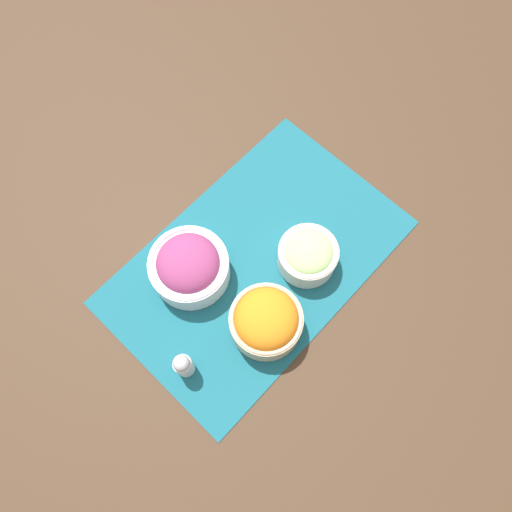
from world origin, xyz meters
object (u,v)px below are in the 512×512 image
object	(u,v)px
cucumber_bowl	(308,255)
carrot_bowl	(266,321)
onion_bowl	(189,266)
pepper_shaker	(183,365)

from	to	relation	value
cucumber_bowl	carrot_bowl	distance (m)	0.16
onion_bowl	cucumber_bowl	bearing A→B (deg)	139.80
carrot_bowl	pepper_shaker	xyz separation A→B (m)	(0.16, -0.05, -0.01)
cucumber_bowl	pepper_shaker	bearing A→B (deg)	-4.06
carrot_bowl	onion_bowl	world-z (taller)	carrot_bowl
carrot_bowl	cucumber_bowl	bearing A→B (deg)	-168.49
pepper_shaker	onion_bowl	bearing A→B (deg)	-137.30
carrot_bowl	pepper_shaker	bearing A→B (deg)	-18.47
onion_bowl	pepper_shaker	xyz separation A→B (m)	(0.14, 0.13, -0.00)
onion_bowl	pepper_shaker	bearing A→B (deg)	42.70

